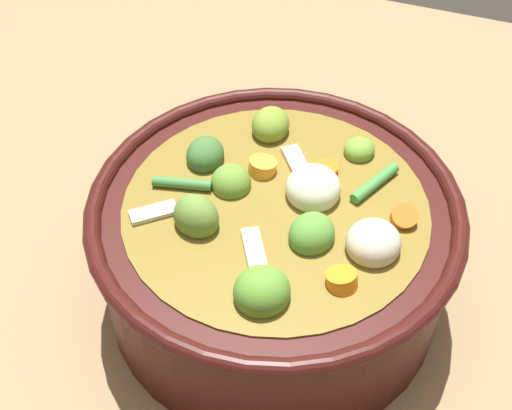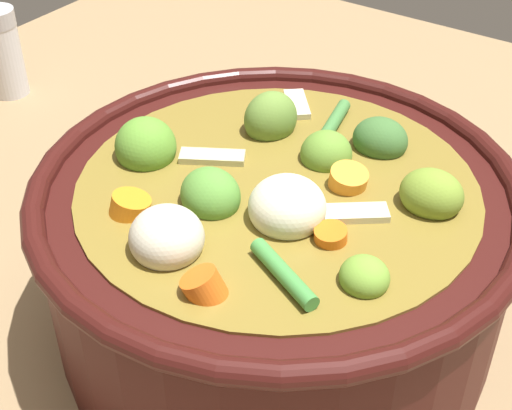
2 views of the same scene
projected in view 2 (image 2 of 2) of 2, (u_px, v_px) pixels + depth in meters
ground_plane at (275, 316)px, 0.54m from camera, size 1.10×1.10×0.00m
cooking_pot at (276, 248)px, 0.50m from camera, size 0.32×0.32×0.15m
salt_shaker at (3, 52)px, 0.78m from camera, size 0.04×0.04×0.09m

